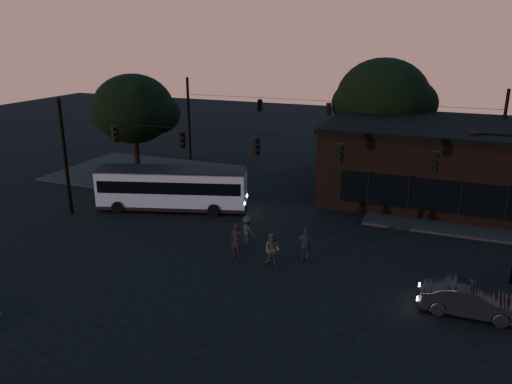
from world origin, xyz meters
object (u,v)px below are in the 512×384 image
at_px(building, 439,162).
at_px(bus, 172,187).
at_px(pedestrian_b, 272,250).
at_px(pedestrian_a, 236,241).
at_px(pedestrian_c, 306,245).
at_px(pedestrian_d, 247,230).
at_px(car, 470,300).

height_order(building, bus, building).
bearing_deg(pedestrian_b, pedestrian_a, -176.53).
bearing_deg(building, pedestrian_a, -123.08).
height_order(pedestrian_c, pedestrian_d, pedestrian_c).
height_order(bus, pedestrian_a, bus).
distance_m(pedestrian_b, pedestrian_c, 1.80).
bearing_deg(pedestrian_b, bus, 155.11).
relative_size(building, pedestrian_c, 8.47).
bearing_deg(pedestrian_d, car, -174.04).
xyz_separation_m(building, pedestrian_d, (-9.41, -12.24, -1.90)).
bearing_deg(pedestrian_c, bus, -29.05).
relative_size(pedestrian_a, pedestrian_c, 1.02).
bearing_deg(car, building, 7.13).
bearing_deg(bus, pedestrian_d, -43.96).
xyz_separation_m(car, pedestrian_a, (-11.31, 1.45, 0.26)).
height_order(pedestrian_b, pedestrian_c, pedestrian_c).
distance_m(pedestrian_a, pedestrian_d, 1.94).
xyz_separation_m(car, pedestrian_b, (-9.28, 1.35, 0.17)).
height_order(bus, pedestrian_b, bus).
height_order(bus, pedestrian_c, bus).
bearing_deg(pedestrian_a, pedestrian_b, 4.79).
bearing_deg(pedestrian_c, pedestrian_a, 9.37).
bearing_deg(car, pedestrian_d, 73.13).
distance_m(building, pedestrian_c, 14.52).
height_order(building, pedestrian_d, building).
distance_m(car, pedestrian_a, 11.40).
bearing_deg(pedestrian_a, pedestrian_d, 102.91).
relative_size(car, pedestrian_d, 2.51).
relative_size(car, pedestrian_c, 2.23).
height_order(car, pedestrian_c, pedestrian_c).
bearing_deg(bus, car, -37.55).
distance_m(pedestrian_c, pedestrian_d, 3.78).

